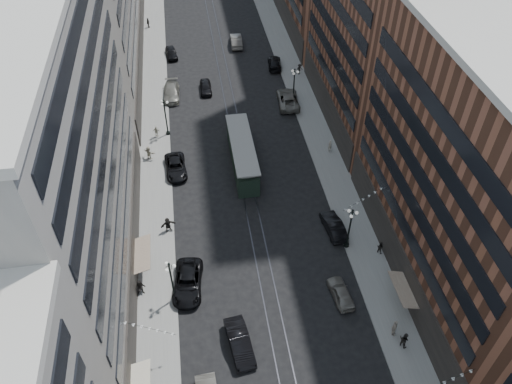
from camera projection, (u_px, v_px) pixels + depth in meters
ground at (231, 108)px, 72.68m from camera, size 220.00×220.00×0.00m
sidewalk_west at (154, 79)px, 78.59m from camera, size 4.00×180.00×0.15m
sidewalk_east at (291, 68)px, 81.01m from camera, size 4.00×180.00×0.15m
rail_west at (219, 74)px, 79.77m from camera, size 0.12×180.00×0.02m
rail_east at (228, 73)px, 79.93m from camera, size 0.12×180.00×0.02m
building_west_mid at (61, 165)px, 41.81m from camera, size 8.00×36.00×28.00m
building_east_mid at (463, 181)px, 43.34m from camera, size 8.00×30.00×24.00m
lamppost_sw_far at (172, 280)px, 46.58m from camera, size 1.03×1.14×5.52m
lamppost_sw_mid at (166, 116)px, 65.95m from camera, size 1.03×1.14×5.52m
lamppost_se_far at (350, 227)px, 51.48m from camera, size 1.03×1.14×5.52m
lamppost_se_mid at (294, 85)px, 71.56m from camera, size 1.03×1.14×5.52m
streetcar at (242, 155)px, 62.41m from camera, size 2.77×12.51×3.46m
car_2 at (188, 282)px, 49.19m from camera, size 3.45×6.23×1.65m
car_4 at (341, 293)px, 48.44m from camera, size 2.07×4.30×1.42m
car_5 at (240, 342)px, 44.41m from camera, size 2.49×5.37×1.70m
pedestrian_2 at (141, 288)px, 48.37m from camera, size 1.02×0.67×1.95m
pedestrian_4 at (394, 328)px, 45.18m from camera, size 0.92×1.24×1.93m
car_7 at (176, 167)px, 62.01m from camera, size 2.84×5.57×1.51m
car_8 at (172, 92)px, 74.35m from camera, size 2.59×5.82×1.66m
car_9 at (171, 53)px, 83.29m from camera, size 2.23×4.44×1.45m
car_10 at (334, 226)px, 54.73m from camera, size 2.16×4.93×1.57m
car_11 at (288, 99)px, 72.90m from camera, size 3.44×6.55×1.76m
car_12 at (274, 63)px, 80.91m from camera, size 2.60×5.23×1.46m
car_13 at (206, 87)px, 75.54m from camera, size 1.75×4.25×1.44m
car_14 at (236, 41)px, 86.20m from camera, size 2.09×5.36×1.74m
pedestrian_5 at (168, 224)px, 54.52m from camera, size 1.76×0.95×1.83m
pedestrian_6 at (157, 132)px, 67.03m from camera, size 1.00×0.62×1.58m
pedestrian_7 at (380, 247)px, 52.36m from camera, size 0.78×0.82×1.51m
pedestrian_8 at (330, 146)px, 64.78m from camera, size 0.70×0.59×1.65m
pedestrian_9 at (300, 69)px, 78.86m from camera, size 1.22×0.87×1.75m
pedestrian_extra_0 at (148, 23)px, 90.93m from camera, size 0.78×1.11×1.73m
pedestrian_extra_1 at (149, 153)px, 63.56m from camera, size 1.62×1.43×1.82m
pedestrian_extra_2 at (404, 340)px, 44.40m from camera, size 0.87×1.00×1.81m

